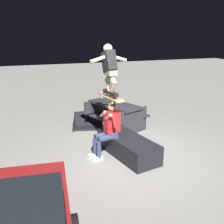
{
  "coord_description": "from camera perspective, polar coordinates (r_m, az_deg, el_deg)",
  "views": [
    {
      "loc": [
        -5.01,
        2.29,
        2.75
      ],
      "look_at": [
        0.3,
        0.3,
        1.05
      ],
      "focal_mm": 41.89,
      "sensor_mm": 36.0,
      "label": 1
    }
  ],
  "objects": [
    {
      "name": "skateboard",
      "position": [
        5.96,
        -0.3,
        3.14
      ],
      "size": [
        1.03,
        0.29,
        0.13
      ],
      "color": "#AD8451"
    },
    {
      "name": "ground_plane",
      "position": [
        6.15,
        3.64,
        -9.84
      ],
      "size": [
        40.0,
        40.0,
        0.0
      ],
      "primitive_type": "plane",
      "color": "gray"
    },
    {
      "name": "skater_airborne",
      "position": [
        5.89,
        -0.55,
        9.77
      ],
      "size": [
        0.63,
        0.89,
        1.12
      ],
      "color": "black"
    },
    {
      "name": "kicker_ramp",
      "position": [
        8.18,
        -5.28,
        -2.48
      ],
      "size": [
        1.2,
        1.15,
        0.42
      ],
      "color": "black",
      "rests_on": "ground"
    },
    {
      "name": "picnic_table_back",
      "position": [
        7.88,
        0.51,
        0.13
      ],
      "size": [
        2.06,
        1.85,
        0.75
      ],
      "color": "#28282D",
      "rests_on": "ground"
    },
    {
      "name": "person_sitting_on_ledge",
      "position": [
        5.97,
        -0.85,
        -3.3
      ],
      "size": [
        0.6,
        0.78,
        1.28
      ],
      "color": "#2D3856",
      "rests_on": "ground"
    },
    {
      "name": "ledge_box_main",
      "position": [
        6.18,
        3.42,
        -7.43
      ],
      "size": [
        1.82,
        0.99,
        0.45
      ],
      "primitive_type": "cube",
      "rotation": [
        0.0,
        0.0,
        0.18
      ],
      "color": "black",
      "rests_on": "ground"
    }
  ]
}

